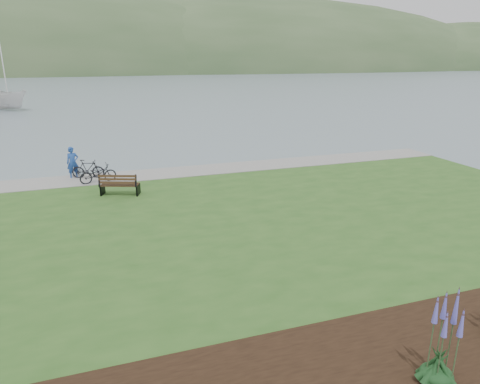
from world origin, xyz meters
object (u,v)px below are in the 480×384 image
object	(u,v)px
person	(72,160)
bicycle_a	(98,174)
park_bench	(119,184)
sailboat	(10,110)

from	to	relation	value
person	bicycle_a	distance (m)	1.81
park_bench	person	size ratio (longest dim) A/B	0.95
bicycle_a	sailboat	xyz separation A→B (m)	(-9.71, 38.33, -0.86)
park_bench	person	distance (m)	4.23
person	park_bench	bearing A→B (deg)	-70.20
park_bench	bicycle_a	bearing A→B (deg)	129.79
park_bench	bicycle_a	size ratio (longest dim) A/B	1.02
bicycle_a	sailboat	distance (m)	39.55
person	sailboat	world-z (taller)	sailboat
bicycle_a	sailboat	size ratio (longest dim) A/B	0.06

